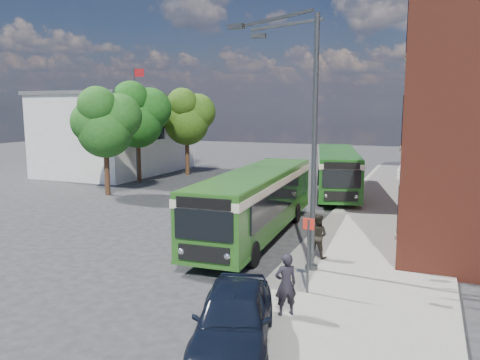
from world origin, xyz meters
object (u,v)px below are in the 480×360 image
at_px(street_lamp, 304,140).
at_px(parked_car, 234,318).
at_px(bus_rear, 337,168).
at_px(bus_front, 256,197).

height_order(street_lamp, parked_car, street_lamp).
height_order(street_lamp, bus_rear, street_lamp).
bearing_deg(street_lamp, bus_rear, 96.38).
distance_m(street_lamp, bus_front, 5.83).
height_order(bus_front, parked_car, bus_front).
bearing_deg(parked_car, street_lamp, 73.09).
xyz_separation_m(bus_front, parked_car, (3.16, -10.11, -0.92)).
distance_m(street_lamp, parked_car, 7.33).
bearing_deg(bus_rear, parked_car, -85.46).
distance_m(bus_front, bus_rear, 12.59).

